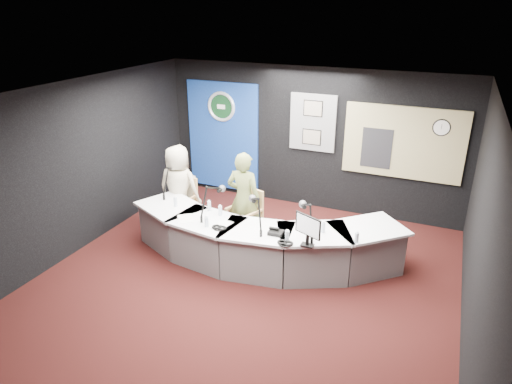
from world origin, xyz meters
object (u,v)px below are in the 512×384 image
at_px(broadcast_desk, 258,241).
at_px(armchair_right, 244,216).
at_px(person_woman, 244,199).
at_px(armchair_left, 180,202).
at_px(person_man, 179,188).

xyz_separation_m(broadcast_desk, armchair_right, (-0.48, 0.49, 0.13)).
bearing_deg(person_woman, broadcast_desk, 134.72).
bearing_deg(armchair_right, person_woman, 0.00).
bearing_deg(broadcast_desk, armchair_left, 163.81).
xyz_separation_m(armchair_left, armchair_right, (1.30, -0.03, -0.02)).
bearing_deg(armchair_left, armchair_right, 6.17).
bearing_deg(person_man, broadcast_desk, 159.24).
relative_size(broadcast_desk, person_woman, 2.73).
bearing_deg(broadcast_desk, person_man, 163.81).
bearing_deg(person_man, armchair_left, -4.56).
bearing_deg(armchair_right, broadcast_desk, -25.67).
height_order(armchair_right, person_man, person_man).
height_order(broadcast_desk, armchair_left, armchair_left).
relative_size(broadcast_desk, armchair_right, 4.43).
xyz_separation_m(armchair_right, person_woman, (0.00, 0.00, 0.32)).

